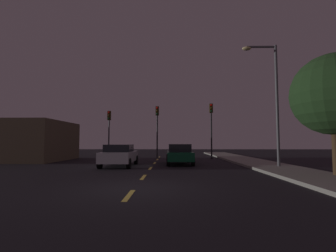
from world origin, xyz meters
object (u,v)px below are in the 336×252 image
object	(u,v)px
traffic_signal_center	(157,122)
car_adjacent_lane	(119,155)
car_stopped_ahead	(179,154)
traffic_signal_left	(109,125)
traffic_signal_right	(211,120)
roadside_tree_right	(334,95)
street_lamp_right	(271,93)

from	to	relation	value
traffic_signal_center	car_adjacent_lane	distance (m)	8.43
car_stopped_ahead	car_adjacent_lane	bearing A→B (deg)	-158.92
traffic_signal_left	traffic_signal_right	world-z (taller)	traffic_signal_right
traffic_signal_center	car_stopped_ahead	world-z (taller)	traffic_signal_center
car_stopped_ahead	roadside_tree_right	world-z (taller)	roadside_tree_right
traffic_signal_center	traffic_signal_right	bearing A→B (deg)	0.01
traffic_signal_right	street_lamp_right	xyz separation A→B (m)	(2.27, -8.83, 0.86)
car_adjacent_lane	traffic_signal_right	bearing A→B (deg)	46.27
traffic_signal_right	car_stopped_ahead	bearing A→B (deg)	-118.56
street_lamp_right	car_adjacent_lane	bearing A→B (deg)	173.19
traffic_signal_right	roadside_tree_right	size ratio (longest dim) A/B	0.96
traffic_signal_right	roadside_tree_right	world-z (taller)	roadside_tree_right
traffic_signal_center	street_lamp_right	world-z (taller)	street_lamp_right
traffic_signal_right	traffic_signal_left	bearing A→B (deg)	-179.99
traffic_signal_center	street_lamp_right	size ratio (longest dim) A/B	0.67
street_lamp_right	traffic_signal_center	bearing A→B (deg)	130.62
traffic_signal_left	car_adjacent_lane	world-z (taller)	traffic_signal_left
car_stopped_ahead	roadside_tree_right	bearing A→B (deg)	-45.08
car_adjacent_lane	traffic_signal_left	bearing A→B (deg)	109.34
car_adjacent_lane	roadside_tree_right	world-z (taller)	roadside_tree_right
traffic_signal_right	car_adjacent_lane	world-z (taller)	traffic_signal_right
car_stopped_ahead	street_lamp_right	xyz separation A→B (m)	(5.61, -2.69, 3.86)
traffic_signal_center	street_lamp_right	bearing A→B (deg)	-49.38
traffic_signal_left	traffic_signal_center	bearing A→B (deg)	0.01
car_stopped_ahead	roadside_tree_right	xyz separation A→B (m)	(6.72, -6.74, 2.99)
car_adjacent_lane	roadside_tree_right	distance (m)	12.29
traffic_signal_left	roadside_tree_right	world-z (taller)	roadside_tree_right
car_stopped_ahead	street_lamp_right	bearing A→B (deg)	-25.62
traffic_signal_left	car_adjacent_lane	bearing A→B (deg)	-70.66
traffic_signal_center	car_stopped_ahead	distance (m)	7.03
roadside_tree_right	street_lamp_right	bearing A→B (deg)	105.31
traffic_signal_left	car_stopped_ahead	xyz separation A→B (m)	(6.70, -6.13, -2.54)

